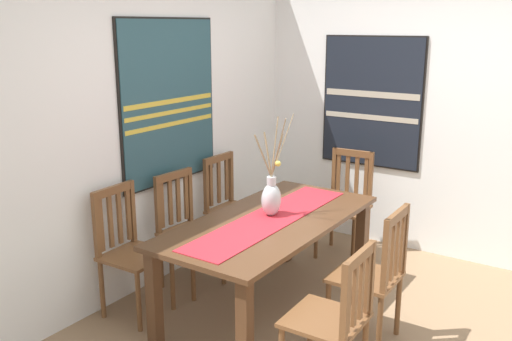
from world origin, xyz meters
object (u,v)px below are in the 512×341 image
(painting_on_side_wall, at_px, (372,102))
(chair_0, at_px, (186,228))
(chair_1, at_px, (374,273))
(centerpiece_vase, at_px, (271,197))
(dining_table, at_px, (270,232))
(chair_3, at_px, (346,202))
(chair_5, at_px, (334,318))
(painting_on_back_wall, at_px, (169,102))
(chair_4, at_px, (130,249))
(chair_2, at_px, (231,206))

(painting_on_side_wall, bearing_deg, chair_0, 155.06)
(chair_1, bearing_deg, centerpiece_vase, 86.51)
(dining_table, height_order, chair_0, chair_0)
(dining_table, relative_size, chair_0, 1.97)
(chair_1, xyz_separation_m, painting_on_side_wall, (1.73, 0.78, 0.88))
(dining_table, relative_size, chair_3, 1.91)
(chair_0, height_order, chair_5, chair_0)
(painting_on_back_wall, height_order, painting_on_side_wall, painting_on_back_wall)
(chair_1, distance_m, painting_on_side_wall, 2.09)
(dining_table, xyz_separation_m, centerpiece_vase, (0.06, 0.03, 0.25))
(painting_on_back_wall, distance_m, painting_on_side_wall, 1.96)
(chair_4, xyz_separation_m, chair_5, (-0.04, -1.67, -0.01))
(chair_4, xyz_separation_m, painting_on_side_wall, (2.34, -0.86, 0.88))
(chair_2, distance_m, chair_4, 1.22)
(chair_0, xyz_separation_m, chair_2, (0.64, 0.03, -0.00))
(chair_3, relative_size, painting_on_side_wall, 0.79)
(chair_3, height_order, painting_on_back_wall, painting_on_back_wall)
(centerpiece_vase, relative_size, chair_2, 0.79)
(painting_on_side_wall, bearing_deg, painting_on_back_wall, 146.60)
(chair_2, bearing_deg, chair_3, -51.31)
(chair_2, bearing_deg, painting_on_back_wall, 155.69)
(chair_3, bearing_deg, chair_2, 128.69)
(chair_3, bearing_deg, chair_5, -156.76)
(chair_3, xyz_separation_m, chair_4, (-1.89, 0.84, -0.00))
(chair_2, height_order, chair_4, chair_4)
(chair_3, distance_m, chair_4, 2.07)
(chair_0, height_order, chair_2, chair_2)
(chair_0, relative_size, chair_2, 0.99)
(chair_3, relative_size, painting_on_back_wall, 0.73)
(centerpiece_vase, relative_size, chair_5, 0.82)
(chair_1, distance_m, chair_2, 1.74)
(centerpiece_vase, bearing_deg, chair_3, -1.81)
(dining_table, height_order, painting_on_side_wall, painting_on_side_wall)
(dining_table, height_order, painting_on_back_wall, painting_on_back_wall)
(chair_3, bearing_deg, centerpiece_vase, 178.19)
(chair_5, height_order, painting_on_back_wall, painting_on_back_wall)
(chair_3, height_order, painting_on_side_wall, painting_on_side_wall)
(chair_1, xyz_separation_m, painting_on_back_wall, (0.10, 1.86, 0.98))
(centerpiece_vase, height_order, chair_4, centerpiece_vase)
(chair_2, height_order, painting_on_back_wall, painting_on_back_wall)
(dining_table, xyz_separation_m, chair_5, (-0.64, -0.83, -0.13))
(chair_1, bearing_deg, painting_on_back_wall, 86.81)
(dining_table, height_order, chair_2, chair_2)
(dining_table, relative_size, painting_on_back_wall, 1.40)
(chair_3, bearing_deg, chair_0, 148.39)
(chair_2, xyz_separation_m, chair_5, (-1.26, -1.65, -0.00))
(chair_5, xyz_separation_m, painting_on_back_wall, (0.75, 1.89, 0.99))
(chair_5, bearing_deg, centerpiece_vase, 51.08)
(centerpiece_vase, height_order, painting_on_side_wall, painting_on_side_wall)
(dining_table, xyz_separation_m, chair_2, (0.63, 0.82, -0.13))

